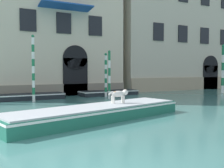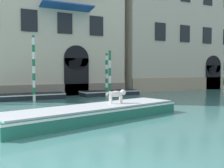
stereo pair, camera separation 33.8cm
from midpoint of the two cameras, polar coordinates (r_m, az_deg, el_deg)
palazzo_right at (r=32.36m, az=14.38°, el=11.44°), size 15.95×6.13×13.89m
boat_foreground at (r=11.34m, az=-2.88°, el=-6.18°), size 8.82×4.14×0.60m
dog_on_deck at (r=12.13m, az=1.92°, el=-2.21°), size 0.98×0.36×0.66m
boat_moored_near_palazzo at (r=20.09m, az=-17.12°, el=-2.56°), size 5.10×1.79×0.42m
boat_moored_far at (r=22.40m, az=-0.05°, el=-1.89°), size 5.08×1.71×0.40m
mooring_pole_0 at (r=19.72m, az=0.02°, el=2.14°), size 0.20×0.20×3.63m
mooring_pole_1 at (r=18.47m, az=-16.17°, el=3.33°), size 0.20×0.20×4.51m
mooring_pole_5 at (r=21.24m, az=-0.72°, el=2.06°), size 0.22×0.22×3.52m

